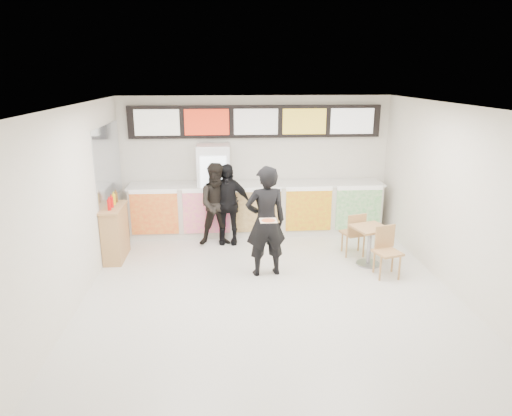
{
  "coord_description": "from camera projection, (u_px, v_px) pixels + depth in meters",
  "views": [
    {
      "loc": [
        -0.72,
        -6.61,
        3.46
      ],
      "look_at": [
        -0.15,
        1.2,
        1.14
      ],
      "focal_mm": 32.0,
      "sensor_mm": 36.0,
      "label": 1
    }
  ],
  "objects": [
    {
      "name": "cafe_table",
      "position": [
        370.0,
        239.0,
        8.44
      ],
      "size": [
        0.83,
        1.57,
        0.89
      ],
      "rotation": [
        0.0,
        0.0,
        0.29
      ],
      "color": "tan",
      "rests_on": "floor"
    },
    {
      "name": "customer_main",
      "position": [
        266.0,
        221.0,
        7.92
      ],
      "size": [
        0.79,
        0.58,
        1.97
      ],
      "primitive_type": "imported",
      "rotation": [
        0.0,
        0.0,
        3.3
      ],
      "color": "black",
      "rests_on": "floor"
    },
    {
      "name": "ceiling",
      "position": [
        273.0,
        107.0,
        6.5
      ],
      "size": [
        7.0,
        7.0,
        0.0
      ],
      "primitive_type": "plane",
      "rotation": [
        3.14,
        0.0,
        0.0
      ],
      "color": "white",
      "rests_on": "wall_back"
    },
    {
      "name": "mirror_panel",
      "position": [
        108.0,
        163.0,
        9.0
      ],
      "size": [
        0.01,
        2.0,
        1.5
      ],
      "primitive_type": "cube",
      "color": "#B2B7BF",
      "rests_on": "wall_left"
    },
    {
      "name": "wall_back",
      "position": [
        255.0,
        164.0,
        10.28
      ],
      "size": [
        6.0,
        0.0,
        6.0
      ],
      "primitive_type": "plane",
      "rotation": [
        1.57,
        0.0,
        0.0
      ],
      "color": "silver",
      "rests_on": "floor"
    },
    {
      "name": "condiment_ledge",
      "position": [
        115.0,
        232.0,
        8.73
      ],
      "size": [
        0.38,
        0.94,
        1.25
      ],
      "color": "tan",
      "rests_on": "floor"
    },
    {
      "name": "wall_left",
      "position": [
        70.0,
        212.0,
        6.72
      ],
      "size": [
        0.0,
        7.0,
        7.0
      ],
      "primitive_type": "plane",
      "rotation": [
        1.57,
        0.0,
        1.57
      ],
      "color": "silver",
      "rests_on": "floor"
    },
    {
      "name": "pizza_slice",
      "position": [
        268.0,
        220.0,
        7.44
      ],
      "size": [
        0.36,
        0.36,
        0.02
      ],
      "color": "beige",
      "rests_on": "customer_main"
    },
    {
      "name": "customer_mid",
      "position": [
        227.0,
        204.0,
        9.46
      ],
      "size": [
        1.04,
        0.52,
        1.7
      ],
      "primitive_type": "imported",
      "rotation": [
        0.0,
        0.0,
        -0.11
      ],
      "color": "black",
      "rests_on": "floor"
    },
    {
      "name": "drinks_fridge",
      "position": [
        214.0,
        190.0,
        9.98
      ],
      "size": [
        0.7,
        0.67,
        2.0
      ],
      "color": "white",
      "rests_on": "floor"
    },
    {
      "name": "floor",
      "position": [
        271.0,
        297.0,
        7.36
      ],
      "size": [
        7.0,
        7.0,
        0.0
      ],
      "primitive_type": "plane",
      "color": "beige",
      "rests_on": "ground"
    },
    {
      "name": "menu_board",
      "position": [
        256.0,
        122.0,
        9.92
      ],
      "size": [
        5.5,
        0.14,
        0.7
      ],
      "color": "black",
      "rests_on": "wall_back"
    },
    {
      "name": "service_counter",
      "position": [
        257.0,
        208.0,
        10.15
      ],
      "size": [
        5.56,
        0.77,
        1.14
      ],
      "color": "silver",
      "rests_on": "floor"
    },
    {
      "name": "wall_right",
      "position": [
        462.0,
        204.0,
        7.14
      ],
      "size": [
        0.0,
        7.0,
        7.0
      ],
      "primitive_type": "plane",
      "rotation": [
        1.57,
        0.0,
        -1.57
      ],
      "color": "silver",
      "rests_on": "floor"
    },
    {
      "name": "customer_left",
      "position": [
        218.0,
        205.0,
        9.38
      ],
      "size": [
        0.89,
        0.71,
        1.73
      ],
      "primitive_type": "imported",
      "rotation": [
        0.0,
        0.0,
        0.07
      ],
      "color": "black",
      "rests_on": "floor"
    }
  ]
}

